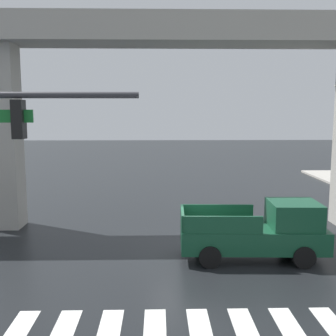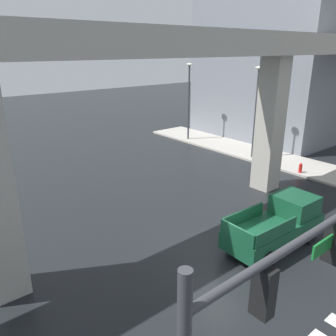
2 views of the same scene
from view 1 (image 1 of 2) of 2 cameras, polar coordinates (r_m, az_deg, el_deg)
ground_plane at (r=16.10m, az=2.32°, el=-11.20°), size 120.00×120.00×0.00m
elevated_overpass at (r=18.82m, az=1.77°, el=16.59°), size 58.78×2.49×9.35m
pickup_truck at (r=15.25m, az=12.69°, el=-8.59°), size 5.16×2.22×2.08m
street_lamp_far_north at (r=33.32m, az=22.18°, el=6.08°), size 0.44×0.70×7.24m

